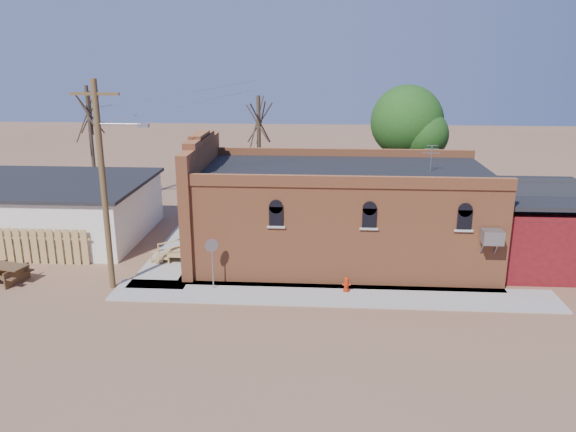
# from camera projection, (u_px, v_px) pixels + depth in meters

# --- Properties ---
(ground) EXTENTS (120.00, 120.00, 0.00)m
(ground) POSITION_uv_depth(u_px,v_px,m) (296.00, 304.00, 23.15)
(ground) COLOR brown
(ground) RESTS_ON ground
(sidewalk_south) EXTENTS (19.00, 2.20, 0.08)m
(sidewalk_south) POSITION_uv_depth(u_px,v_px,m) (333.00, 295.00, 23.90)
(sidewalk_south) COLOR #9E9991
(sidewalk_south) RESTS_ON ground
(sidewalk_west) EXTENTS (2.60, 10.00, 0.08)m
(sidewalk_west) POSITION_uv_depth(u_px,v_px,m) (182.00, 251.00, 29.28)
(sidewalk_west) COLOR #9E9991
(sidewalk_west) RESTS_ON ground
(brick_bar) EXTENTS (16.40, 7.97, 6.30)m
(brick_bar) POSITION_uv_depth(u_px,v_px,m) (336.00, 214.00, 27.65)
(brick_bar) COLOR #B96238
(brick_bar) RESTS_ON ground
(red_shed) EXTENTS (5.40, 6.40, 4.30)m
(red_shed) POSITION_uv_depth(u_px,v_px,m) (540.00, 219.00, 27.05)
(red_shed) COLOR #540E14
(red_shed) RESTS_ON ground
(wood_fence) EXTENTS (5.20, 0.10, 1.80)m
(wood_fence) POSITION_uv_depth(u_px,v_px,m) (39.00, 246.00, 27.34)
(wood_fence) COLOR #9F8048
(wood_fence) RESTS_ON ground
(utility_pole) EXTENTS (3.12, 0.26, 9.00)m
(utility_pole) POSITION_uv_depth(u_px,v_px,m) (104.00, 182.00, 23.47)
(utility_pole) COLOR #4E3A1F
(utility_pole) RESTS_ON ground
(tree_bare_near) EXTENTS (2.80, 2.80, 7.65)m
(tree_bare_near) POSITION_uv_depth(u_px,v_px,m) (259.00, 121.00, 34.11)
(tree_bare_near) COLOR #4A3A2A
(tree_bare_near) RESTS_ON ground
(tree_bare_far) EXTENTS (2.80, 2.80, 8.16)m
(tree_bare_far) POSITION_uv_depth(u_px,v_px,m) (88.00, 112.00, 35.64)
(tree_bare_far) COLOR #4A3A2A
(tree_bare_far) RESTS_ON ground
(tree_leafy) EXTENTS (4.40, 4.40, 8.15)m
(tree_leafy) POSITION_uv_depth(u_px,v_px,m) (407.00, 122.00, 34.03)
(tree_leafy) COLOR #4A3A2A
(tree_leafy) RESTS_ON ground
(fire_hydrant) EXTENTS (0.37, 0.34, 0.65)m
(fire_hydrant) POSITION_uv_depth(u_px,v_px,m) (346.00, 284.00, 24.14)
(fire_hydrant) COLOR #B1240A
(fire_hydrant) RESTS_ON sidewalk_south
(stop_sign) EXTENTS (0.56, 0.37, 2.30)m
(stop_sign) POSITION_uv_depth(u_px,v_px,m) (212.00, 250.00, 24.05)
(stop_sign) COLOR gray
(stop_sign) RESTS_ON sidewalk_south
(trash_barrel) EXTENTS (0.59, 0.59, 0.74)m
(trash_barrel) POSITION_uv_depth(u_px,v_px,m) (196.00, 251.00, 27.98)
(trash_barrel) COLOR #1A5486
(trash_barrel) RESTS_ON sidewalk_west
(picnic_table) EXTENTS (2.25, 1.89, 0.81)m
(picnic_table) POSITION_uv_depth(u_px,v_px,m) (6.00, 271.00, 25.25)
(picnic_table) COLOR #523820
(picnic_table) RESTS_ON ground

